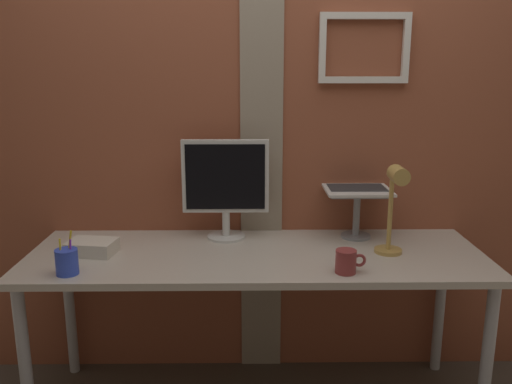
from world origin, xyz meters
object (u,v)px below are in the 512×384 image
object	(u,v)px
pen_cup	(67,262)
laptop	(355,176)
monitor	(225,182)
desk_lamp	(394,200)
coffee_mug	(346,261)

from	to	relation	value
pen_cup	laptop	bearing A→B (deg)	22.86
monitor	desk_lamp	distance (m)	0.77
laptop	desk_lamp	distance (m)	0.35
monitor	pen_cup	distance (m)	0.78
monitor	pen_cup	bearing A→B (deg)	-143.54
desk_lamp	pen_cup	size ratio (longest dim) A/B	2.30
monitor	desk_lamp	size ratio (longest dim) A/B	1.17
monitor	desk_lamp	world-z (taller)	monitor
desk_lamp	pen_cup	xyz separation A→B (m)	(-1.32, -0.18, -0.20)
laptop	pen_cup	size ratio (longest dim) A/B	1.75
desk_lamp	coffee_mug	size ratio (longest dim) A/B	3.29
desk_lamp	pen_cup	distance (m)	1.35
coffee_mug	laptop	bearing A→B (deg)	76.43
monitor	laptop	distance (m)	0.62
monitor	desk_lamp	bearing A→B (deg)	-20.30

